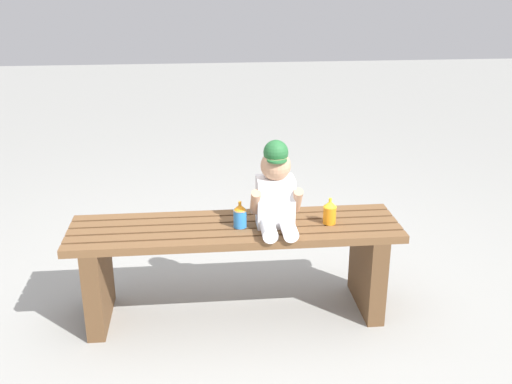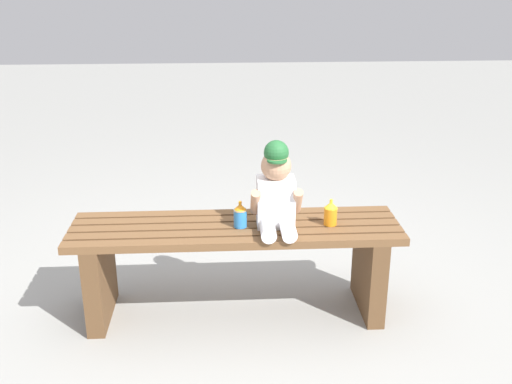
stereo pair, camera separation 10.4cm
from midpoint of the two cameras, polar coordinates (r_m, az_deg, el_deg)
name	(u,v)px [view 1 (the left image)]	position (r m, az deg, el deg)	size (l,w,h in m)	color
ground_plane	(236,312)	(3.00, -2.89, -11.25)	(16.00, 16.00, 0.00)	#999993
park_bench	(235,256)	(2.85, -3.00, -6.03)	(1.52, 0.39, 0.46)	brown
child_figure	(276,190)	(2.70, 0.79, 0.15)	(0.23, 0.27, 0.40)	white
sippy_cup_left	(240,215)	(2.74, -2.61, -2.20)	(0.06, 0.06, 0.12)	#338CE5
sippy_cup_right	(330,212)	(2.79, 5.93, -1.87)	(0.06, 0.06, 0.12)	orange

